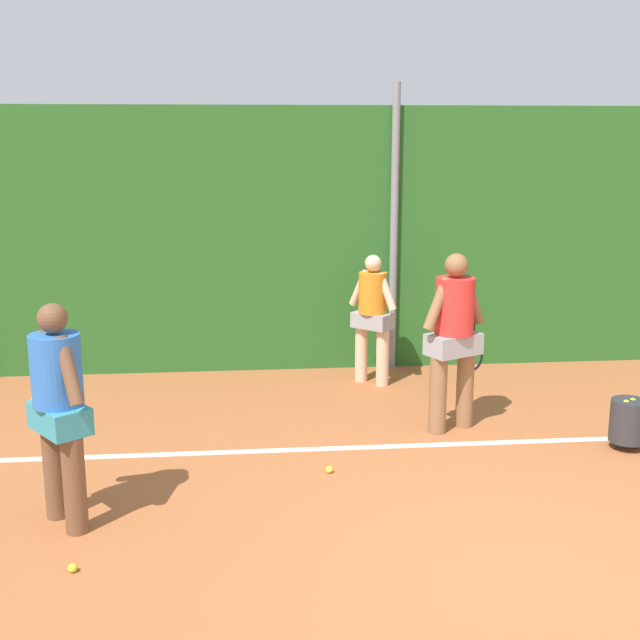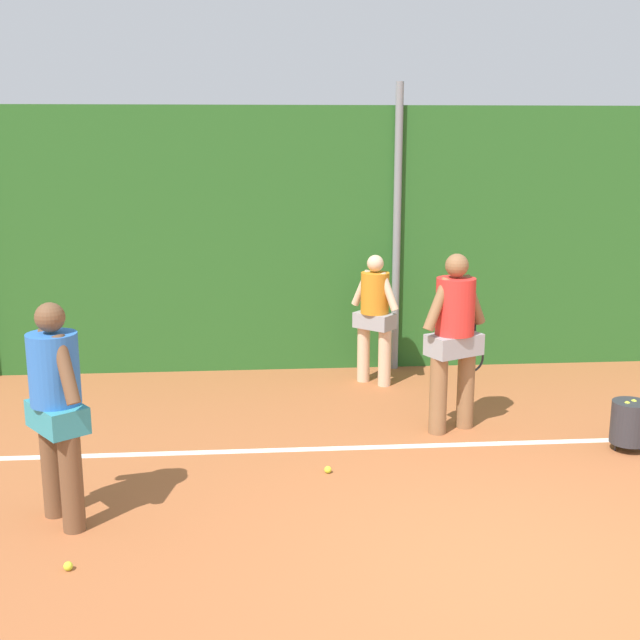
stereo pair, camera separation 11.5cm
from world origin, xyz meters
TOP-DOWN VIEW (x-y plane):
  - ground_plane at (0.00, 1.61)m, footprint 27.77×27.77m
  - hedge_fence_backdrop at (0.00, 5.49)m, footprint 18.05×0.25m
  - fence_post_center at (0.00, 5.32)m, footprint 0.10×0.10m
  - court_baseline_paint at (0.00, 2.54)m, footprint 13.19×0.10m
  - player_foreground_near at (-3.37, 1.16)m, footprint 0.56×0.63m
  - player_midcourt at (0.21, 2.97)m, footprint 0.76×0.53m
  - player_backcourt_far at (-0.37, 4.67)m, footprint 0.54×0.52m
  - ball_hopper at (1.81, 2.28)m, footprint 0.36×0.36m
  - tennis_ball_0 at (-1.18, 1.96)m, footprint 0.07×0.07m
  - tennis_ball_1 at (-3.19, 0.40)m, footprint 0.07×0.07m
  - tennis_ball_2 at (-4.25, 4.70)m, footprint 0.07×0.07m
  - tennis_ball_3 at (-4.39, 4.31)m, footprint 0.07×0.07m

SIDE VIEW (x-z plane):
  - ground_plane at x=0.00m, z-range 0.00..0.00m
  - court_baseline_paint at x=0.00m, z-range 0.00..0.01m
  - tennis_ball_0 at x=-1.18m, z-range 0.00..0.07m
  - tennis_ball_1 at x=-3.19m, z-range 0.00..0.07m
  - tennis_ball_2 at x=-4.25m, z-range 0.00..0.07m
  - tennis_ball_3 at x=-4.39m, z-range 0.00..0.07m
  - ball_hopper at x=1.81m, z-range 0.03..0.55m
  - player_backcourt_far at x=-0.37m, z-range 0.10..1.71m
  - player_foreground_near at x=-3.37m, z-range 0.11..1.92m
  - player_midcourt at x=0.21m, z-range 0.11..1.98m
  - hedge_fence_backdrop at x=0.00m, z-range 0.00..3.39m
  - fence_post_center at x=0.00m, z-range 0.00..3.67m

